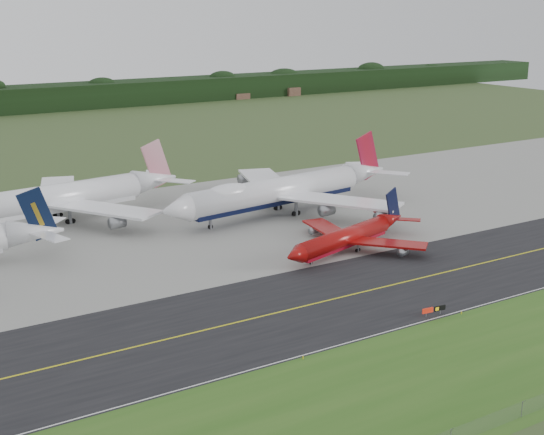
{
  "coord_description": "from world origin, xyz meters",
  "views": [
    {
      "loc": [
        -87.97,
        -102.83,
        48.8
      ],
      "look_at": [
        -11.03,
        22.0,
        8.07
      ],
      "focal_mm": 50.0,
      "sensor_mm": 36.0,
      "label": 1
    }
  ],
  "objects_px": {
    "jet_red_737": "(350,236)",
    "taxiway_sign": "(434,309)",
    "jet_ba_747": "(282,190)",
    "jet_star_tail": "(62,198)"
  },
  "relations": [
    {
      "from": "jet_ba_747",
      "to": "jet_red_737",
      "type": "distance_m",
      "value": 31.88
    },
    {
      "from": "jet_red_737",
      "to": "taxiway_sign",
      "type": "xyz_separation_m",
      "value": [
        -9.65,
        -35.37,
        -1.84
      ]
    },
    {
      "from": "jet_red_737",
      "to": "taxiway_sign",
      "type": "bearing_deg",
      "value": -105.26
    },
    {
      "from": "jet_red_737",
      "to": "jet_star_tail",
      "type": "xyz_separation_m",
      "value": [
        -44.36,
        53.51,
        2.67
      ]
    },
    {
      "from": "jet_ba_747",
      "to": "jet_star_tail",
      "type": "relative_size",
      "value": 1.09
    },
    {
      "from": "jet_ba_747",
      "to": "jet_star_tail",
      "type": "bearing_deg",
      "value": 155.29
    },
    {
      "from": "jet_ba_747",
      "to": "jet_star_tail",
      "type": "distance_m",
      "value": 52.52
    },
    {
      "from": "jet_red_737",
      "to": "jet_star_tail",
      "type": "distance_m",
      "value": 69.56
    },
    {
      "from": "jet_red_737",
      "to": "taxiway_sign",
      "type": "distance_m",
      "value": 36.71
    },
    {
      "from": "jet_ba_747",
      "to": "jet_red_737",
      "type": "height_order",
      "value": "jet_ba_747"
    }
  ]
}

